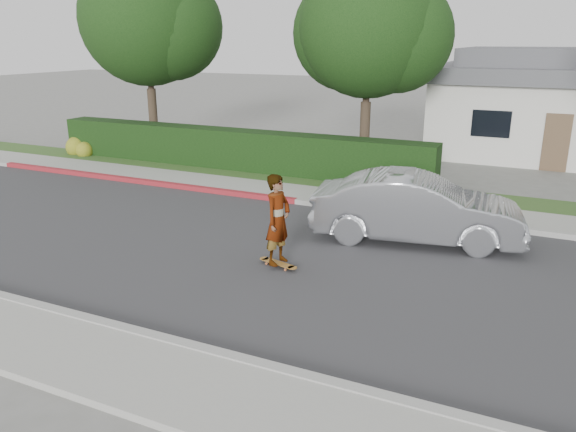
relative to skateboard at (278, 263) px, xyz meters
name	(u,v)px	position (x,y,z in m)	size (l,w,h in m)	color
ground	(188,242)	(-2.63, 0.46, -0.09)	(120.00, 120.00, 0.00)	slate
road	(188,242)	(-2.63, 0.46, -0.08)	(60.00, 8.00, 0.01)	#2D2D30
curb_near	(53,312)	(-2.63, -3.64, -0.01)	(60.00, 0.20, 0.15)	#9E9E99
sidewalk_near	(10,336)	(-2.63, -4.54, -0.03)	(60.00, 1.60, 0.12)	gray
curb_far	(266,197)	(-2.63, 4.56, -0.01)	(60.00, 0.20, 0.15)	#9E9E99
curb_red_section	(134,180)	(-7.63, 4.56, -0.01)	(12.00, 0.21, 0.15)	maroon
sidewalk_far	(279,191)	(-2.63, 5.46, -0.03)	(60.00, 1.60, 0.12)	gray
planting_strip	(299,180)	(-2.63, 7.06, -0.04)	(60.00, 1.60, 0.10)	#2D4C1E
hedge	(232,150)	(-5.63, 7.66, 0.66)	(15.00, 1.00, 1.50)	black
flowering_shrub	(79,148)	(-12.63, 7.20, 0.25)	(1.40, 1.00, 0.90)	#2D4C19
tree_left	(149,23)	(-10.14, 9.15, 5.18)	(5.99, 5.21, 8.00)	#33261C
tree_center	(370,31)	(-1.14, 9.65, 4.82)	(5.66, 4.84, 7.44)	#33261C
house	(566,103)	(5.37, 16.46, 2.01)	(10.60, 8.60, 4.30)	beige
skateboard	(278,263)	(0.00, 0.00, 0.00)	(1.00, 0.44, 0.09)	#BE6234
skateboarder	(278,220)	(0.00, 0.00, 0.98)	(0.70, 0.46, 1.93)	white
car_silver	(417,208)	(2.26, 2.89, 0.72)	(1.71, 4.91, 1.62)	#A7A9AE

